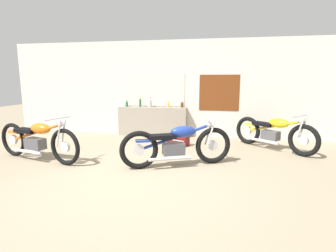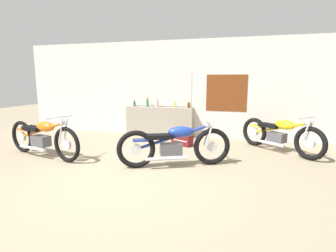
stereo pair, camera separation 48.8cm
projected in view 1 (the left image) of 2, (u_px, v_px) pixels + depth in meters
name	position (u px, v px, depth m)	size (l,w,h in m)	color
ground_plane	(130.00, 181.00, 4.38)	(24.00, 24.00, 0.00)	gray
wall_back	(170.00, 89.00, 7.75)	(10.00, 0.07, 2.80)	silver
sill_counter	(152.00, 121.00, 7.84)	(2.05, 0.28, 0.87)	gray
bottle_leftmost	(127.00, 104.00, 7.85)	(0.07, 0.07, 0.20)	#23662D
bottle_left_center	(140.00, 102.00, 7.80)	(0.06, 0.06, 0.29)	#23662D
bottle_center	(150.00, 103.00, 7.74)	(0.08, 0.08, 0.28)	#B7B2A8
bottle_right_center	(168.00, 105.00, 7.67)	(0.06, 0.06, 0.18)	gold
bottle_rightmost	(182.00, 105.00, 7.61)	(0.08, 0.08, 0.19)	#5B3814
motorcycle_blue	(177.00, 144.00, 5.06)	(2.07, 1.03, 0.92)	black
motorcycle_orange	(37.00, 139.00, 5.43)	(2.22, 0.78, 0.94)	black
motorcycle_yellow	(273.00, 132.00, 6.28)	(1.67, 1.54, 0.90)	black
hard_case_darkred	(178.00, 140.00, 6.77)	(0.60, 0.44, 0.31)	maroon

